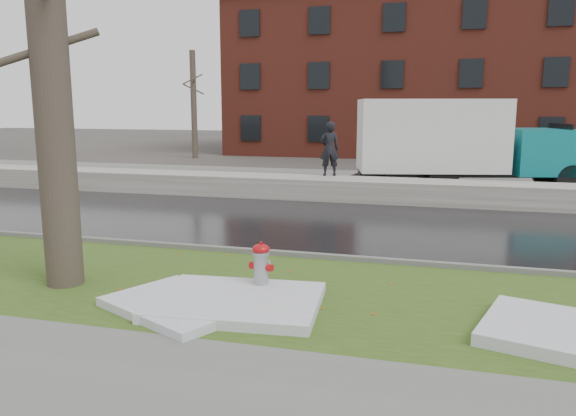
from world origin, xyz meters
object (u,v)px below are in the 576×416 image
(fire_hydrant, at_px, (261,266))
(box_truck, at_px, (460,142))
(worker, at_px, (329,149))
(tree, at_px, (49,53))

(fire_hydrant, height_order, box_truck, box_truck)
(fire_hydrant, xyz_separation_m, box_truck, (3.46, 13.60, 1.30))
(worker, bearing_deg, fire_hydrant, 71.68)
(fire_hydrant, bearing_deg, worker, 106.53)
(fire_hydrant, xyz_separation_m, worker, (-0.98, 10.72, 1.18))
(fire_hydrant, relative_size, box_truck, 0.09)
(tree, height_order, box_truck, tree)
(box_truck, xyz_separation_m, worker, (-4.44, -2.89, -0.12))
(tree, bearing_deg, fire_hydrant, 7.34)
(fire_hydrant, distance_m, tree, 5.03)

